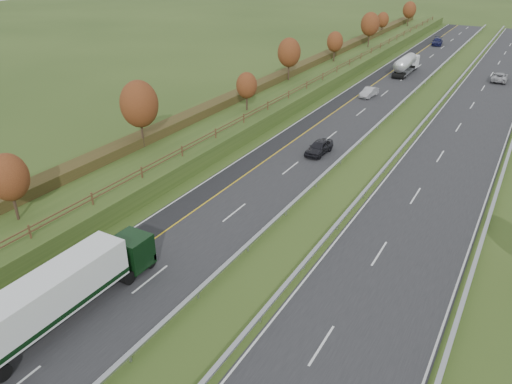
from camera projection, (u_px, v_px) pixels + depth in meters
ground at (398, 127)px, 68.90m from camera, size 400.00×400.00×0.00m
near_carriageway at (355, 109)px, 76.33m from camera, size 10.50×200.00×0.04m
far_carriageway at (469, 127)px, 69.01m from camera, size 10.50×200.00×0.04m
hard_shoulder at (332, 106)px, 77.99m from camera, size 3.00×200.00×0.04m
lane_markings at (397, 116)px, 73.38m from camera, size 26.75×200.00×0.01m
embankment_left at (280, 92)px, 81.66m from camera, size 12.00×200.00×2.00m
hedge_left at (269, 81)px, 81.86m from camera, size 2.20×180.00×1.10m
fence_left at (304, 85)px, 78.57m from camera, size 0.12×189.06×1.20m
median_barrier_near at (393, 111)px, 73.53m from camera, size 0.32×200.00×0.71m
median_barrier_far at (428, 116)px, 71.27m from camera, size 0.32×200.00×0.71m
trees_left at (273, 63)px, 76.49m from camera, size 6.64×164.30×7.66m
box_lorry at (55, 296)px, 32.25m from camera, size 2.58×16.28×4.06m
road_tanker at (406, 64)px, 96.48m from camera, size 2.40×11.22×3.46m
car_dark_near at (319, 147)px, 59.81m from camera, size 2.18×4.91×1.64m
car_silver_mid at (369, 92)px, 82.23m from camera, size 2.10×4.74×1.51m
car_small_far at (437, 42)px, 124.02m from camera, size 3.00×5.93×1.65m
car_oncoming at (500, 77)px, 91.35m from camera, size 2.75×5.78×1.59m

